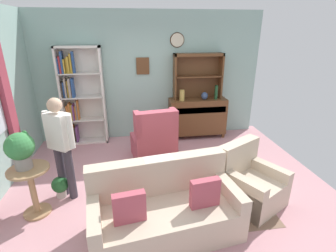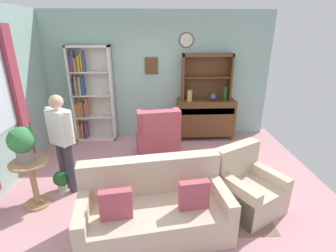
% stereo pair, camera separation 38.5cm
% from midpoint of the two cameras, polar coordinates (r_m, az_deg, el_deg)
% --- Properties ---
extents(ground_plane, '(5.40, 4.60, 0.02)m').
position_cam_midpoint_polar(ground_plane, '(4.33, -3.55, -13.02)').
color(ground_plane, '#C68C93').
extents(wall_back, '(5.00, 0.09, 2.80)m').
position_cam_midpoint_polar(wall_back, '(5.80, -5.86, 11.00)').
color(wall_back, '#93B7AD').
rests_on(wall_back, ground_plane).
extents(area_rug, '(2.48, 1.86, 0.01)m').
position_cam_midpoint_polar(area_rug, '(4.10, -0.26, -14.98)').
color(area_rug, '#846651').
rests_on(area_rug, ground_plane).
extents(bookshelf, '(0.90, 0.30, 2.10)m').
position_cam_midpoint_polar(bookshelf, '(5.82, -21.28, 6.18)').
color(bookshelf, silver).
rests_on(bookshelf, ground_plane).
extents(sideboard, '(1.30, 0.45, 0.92)m').
position_cam_midpoint_polar(sideboard, '(5.91, 4.78, 2.24)').
color(sideboard, brown).
rests_on(sideboard, ground_plane).
extents(sideboard_hutch, '(1.10, 0.26, 1.00)m').
position_cam_midpoint_polar(sideboard_hutch, '(5.76, 4.85, 12.53)').
color(sideboard_hutch, brown).
rests_on(sideboard_hutch, sideboard).
extents(vase_tall, '(0.11, 0.11, 0.24)m').
position_cam_midpoint_polar(vase_tall, '(5.60, 1.22, 6.94)').
color(vase_tall, tan).
rests_on(vase_tall, sideboard).
extents(vase_round, '(0.15, 0.15, 0.17)m').
position_cam_midpoint_polar(vase_round, '(5.73, 6.36, 6.78)').
color(vase_round, '#33476B').
rests_on(vase_round, sideboard).
extents(bottle_wine, '(0.07, 0.07, 0.32)m').
position_cam_midpoint_polar(bottle_wine, '(5.77, 8.96, 7.48)').
color(bottle_wine, '#194223').
rests_on(bottle_wine, sideboard).
extents(couch_floral, '(1.90, 1.10, 0.90)m').
position_cam_midpoint_polar(couch_floral, '(3.30, -4.30, -18.62)').
color(couch_floral, beige).
rests_on(couch_floral, ground_plane).
extents(armchair_floral, '(1.04, 1.05, 0.88)m').
position_cam_midpoint_polar(armchair_floral, '(3.92, 15.30, -12.59)').
color(armchair_floral, beige).
rests_on(armchair_floral, ground_plane).
extents(wingback_chair, '(0.89, 0.91, 1.05)m').
position_cam_midpoint_polar(wingback_chair, '(4.91, -5.41, -3.45)').
color(wingback_chair, '#B74C5B').
rests_on(wingback_chair, ground_plane).
extents(plant_stand, '(0.52, 0.52, 0.71)m').
position_cam_midpoint_polar(plant_stand, '(4.03, -30.91, -11.69)').
color(plant_stand, '#A87F56').
rests_on(plant_stand, ground_plane).
extents(potted_plant_large, '(0.36, 0.36, 0.49)m').
position_cam_midpoint_polar(potted_plant_large, '(3.82, -33.02, -4.31)').
color(potted_plant_large, gray).
rests_on(potted_plant_large, plant_stand).
extents(potted_plant_small, '(0.25, 0.25, 0.34)m').
position_cam_midpoint_polar(potted_plant_small, '(4.32, -25.60, -12.14)').
color(potted_plant_small, beige).
rests_on(potted_plant_small, ground_plane).
extents(person_reading, '(0.48, 0.35, 1.56)m').
position_cam_midpoint_polar(person_reading, '(3.98, -25.68, -3.38)').
color(person_reading, '#38333D').
rests_on(person_reading, ground_plane).
extents(coffee_table, '(0.80, 0.50, 0.42)m').
position_cam_midpoint_polar(coffee_table, '(4.03, -5.89, -9.81)').
color(coffee_table, brown).
rests_on(coffee_table, ground_plane).
extents(book_stack, '(0.21, 0.15, 0.07)m').
position_cam_midpoint_polar(book_stack, '(4.00, -4.61, -8.38)').
color(book_stack, '#337247').
rests_on(book_stack, coffee_table).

